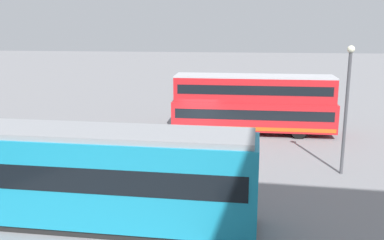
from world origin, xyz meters
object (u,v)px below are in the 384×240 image
Objects in this scene: tram_yellow at (55,173)px; info_sign at (75,135)px; street_lamp at (347,100)px; pedestrian_near_railing at (142,158)px; double_decker_bus at (253,104)px.

tram_yellow is 6.76× the size of info_sign.
street_lamp is at bearing 178.70° from info_sign.
street_lamp is at bearing -151.54° from tram_yellow.
tram_yellow is at bearing 65.63° from pedestrian_near_railing.
pedestrian_near_railing is at bearing 154.52° from info_sign.
double_decker_bus is 0.71× the size of tram_yellow.
tram_yellow is 7.06m from info_sign.
street_lamp is (-4.21, 7.58, 1.72)m from double_decker_bus.
street_lamp reaches higher than double_decker_bus.
street_lamp reaches higher than tram_yellow.
double_decker_bus is at bearing -142.89° from info_sign.
info_sign is at bearing -1.30° from street_lamp.
tram_yellow is at bearing 28.46° from street_lamp.
tram_yellow reaches higher than pedestrian_near_railing.
tram_yellow is 2.39× the size of street_lamp.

